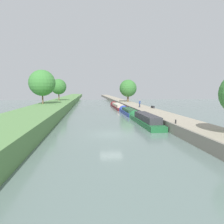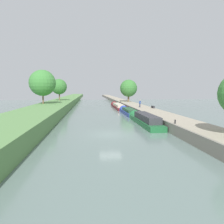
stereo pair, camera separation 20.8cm
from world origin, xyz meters
The scene contains 14 objects.
ground_plane centered at (0.00, 0.00, 0.00)m, with size 160.00×160.00×0.00m, color slate.
left_grassy_bank centered at (-10.78, 0.00, 0.92)m, with size 7.21×260.00×1.84m.
right_towpath centered at (9.29, 0.00, 0.58)m, with size 4.23×260.00×1.17m.
stone_quay centered at (7.05, 0.00, 0.61)m, with size 0.25×260.00×1.22m.
narrowboat_green centered at (5.74, 6.75, 0.64)m, with size 2.07×13.13×2.23m.
narrowboat_blue centered at (5.72, 19.58, 0.48)m, with size 2.09×11.93×1.98m.
narrowboat_maroon centered at (5.46, 34.18, 0.48)m, with size 2.14×16.91×2.03m.
tree_rightbank_midnear centered at (10.20, 42.46, 5.48)m, with size 5.51×5.51×7.08m.
tree_leftbank_downstream centered at (-12.79, 24.91, 6.54)m, with size 5.85×5.85×7.62m.
tree_leftbank_upstream centered at (-11.29, 39.72, 5.90)m, with size 4.55×4.55×6.34m.
person_walking centered at (8.75, 21.46, 2.04)m, with size 0.34×0.34×1.66m.
mooring_bollard_near centered at (7.48, -0.32, 1.39)m, with size 0.16×0.16×0.45m.
mooring_bollard_far centered at (7.48, 41.94, 1.39)m, with size 0.16×0.16×0.45m.
park_bench centered at (10.96, 18.97, 1.51)m, with size 0.44×1.50×0.47m.
Camera 1 is at (-2.50, -22.60, 5.08)m, focal length 32.70 mm.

